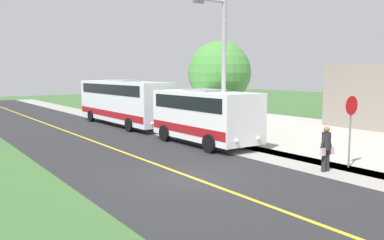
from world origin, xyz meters
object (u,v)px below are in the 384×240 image
Objects in this scene: transit_bus_rear at (123,100)px; pedestrian_with_bags at (326,147)px; stop_sign at (351,119)px; street_light_pole at (222,66)px; shuttle_bus_front at (205,114)px; tree_curbside at (219,73)px.

pedestrian_with_bags is (-0.30, 17.36, -0.87)m from transit_bus_rear.
street_light_pole is at bearing -79.45° from stop_sign.
shuttle_bus_front reaches higher than stop_sign.
stop_sign is at bearing 101.53° from shuttle_bus_front.
transit_bus_rear is at bearing -89.01° from pedestrian_with_bags.
street_light_pole reaches higher than stop_sign.
street_light_pole reaches higher than transit_bus_rear.
tree_curbside is (-2.94, 7.52, 1.98)m from transit_bus_rear.
transit_bus_rear reaches higher than pedestrian_with_bags.
stop_sign is at bearing 100.55° from street_light_pole.
pedestrian_with_bags is 10.58m from tree_curbside.
shuttle_bus_front is at bearing -88.39° from pedestrian_with_bags.
tree_curbside is at bearing -140.54° from shuttle_bus_front.
street_light_pole is at bearing 107.80° from shuttle_bus_front.
pedestrian_with_bags is at bearing -4.99° from stop_sign.
transit_bus_rear reaches higher than shuttle_bus_front.
street_light_pole is (-0.11, -6.49, 3.19)m from pedestrian_with_bags.
pedestrian_with_bags is 1.69m from stop_sign.
street_light_pole is (-0.32, 1.00, 2.52)m from shuttle_bus_front.
street_light_pole is (-0.41, 10.87, 2.32)m from transit_bus_rear.
transit_bus_rear is 1.47× the size of street_light_pole.
shuttle_bus_front is 0.61× the size of transit_bus_rear.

